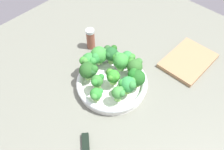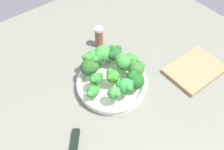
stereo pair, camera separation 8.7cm
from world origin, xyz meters
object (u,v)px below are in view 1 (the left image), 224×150
at_px(cutting_board, 188,61).
at_px(pepper_shaker, 91,39).
at_px(broccoli_floret_2, 89,61).
at_px(broccoli_floret_8, 119,93).
at_px(bowl, 112,84).
at_px(broccoli_floret_9, 128,57).
at_px(broccoli_floret_3, 111,53).
at_px(broccoli_floret_11, 96,94).
at_px(broccoli_floret_7, 97,81).
at_px(broccoli_floret_10, 134,66).
at_px(broccoli_floret_6, 98,56).
at_px(broccoli_floret_4, 128,84).
at_px(broccoli_floret_5, 89,70).
at_px(broccoli_floret_0, 120,61).
at_px(broccoli_floret_12, 136,77).
at_px(broccoli_floret_1, 113,76).

relative_size(cutting_board, pepper_shaker, 2.32).
bearing_deg(broccoli_floret_2, broccoli_floret_8, -100.04).
xyz_separation_m(bowl, broccoli_floret_9, (0.10, 0.01, 0.05)).
distance_m(broccoli_floret_3, broccoli_floret_11, 0.18).
relative_size(bowl, broccoli_floret_3, 3.64).
bearing_deg(broccoli_floret_8, broccoli_floret_9, 30.53).
bearing_deg(broccoli_floret_9, broccoli_floret_7, -179.93).
xyz_separation_m(broccoli_floret_3, broccoli_floret_10, (0.02, -0.10, -0.01)).
relative_size(broccoli_floret_8, pepper_shaker, 0.65).
xyz_separation_m(broccoli_floret_2, pepper_shaker, (0.11, 0.11, -0.03)).
xyz_separation_m(broccoli_floret_3, broccoli_floret_9, (0.04, -0.05, -0.01)).
bearing_deg(broccoli_floret_10, broccoli_floret_6, 114.71).
bearing_deg(cutting_board, broccoli_floret_4, 168.22).
relative_size(broccoli_floret_6, broccoli_floret_11, 1.62).
height_order(broccoli_floret_5, cutting_board, broccoli_floret_5).
bearing_deg(broccoli_floret_0, broccoli_floret_5, 155.15).
height_order(broccoli_floret_8, broccoli_floret_9, broccoli_floret_8).
xyz_separation_m(broccoli_floret_8, broccoli_floret_12, (0.09, 0.00, 0.00)).
height_order(broccoli_floret_5, broccoli_floret_11, broccoli_floret_5).
xyz_separation_m(broccoli_floret_10, broccoli_floret_11, (-0.18, 0.02, -0.01)).
relative_size(bowl, broccoli_floret_5, 3.74).
height_order(broccoli_floret_9, broccoli_floret_10, broccoli_floret_10).
relative_size(broccoli_floret_4, broccoli_floret_8, 1.16).
bearing_deg(broccoli_floret_0, broccoli_floret_3, 88.82).
height_order(broccoli_floret_7, broccoli_floret_8, broccoli_floret_7).
bearing_deg(broccoli_floret_9, broccoli_floret_1, -167.96).
xyz_separation_m(broccoli_floret_5, pepper_shaker, (0.14, 0.14, -0.03)).
bearing_deg(broccoli_floret_11, broccoli_floret_4, -30.47).
relative_size(broccoli_floret_3, broccoli_floret_8, 1.19).
distance_m(broccoli_floret_8, broccoli_floret_12, 0.09).
distance_m(broccoli_floret_0, broccoli_floret_1, 0.07).
height_order(bowl, broccoli_floret_5, broccoli_floret_5).
bearing_deg(broccoli_floret_12, broccoli_floret_3, 81.95).
height_order(broccoli_floret_11, cutting_board, broccoli_floret_11).
bearing_deg(broccoli_floret_7, bowl, -12.80).
bearing_deg(broccoli_floret_5, broccoli_floret_1, -61.80).
distance_m(broccoli_floret_4, broccoli_floret_10, 0.09).
bearing_deg(broccoli_floret_4, pepper_shaker, 71.07).
bearing_deg(pepper_shaker, cutting_board, -59.37).
height_order(broccoli_floret_2, cutting_board, broccoli_floret_2).
bearing_deg(broccoli_floret_7, broccoli_floret_12, -39.74).
bearing_deg(broccoli_floret_8, broccoli_floret_4, -0.48).
bearing_deg(broccoli_floret_4, broccoli_floret_6, 81.18).
distance_m(bowl, broccoli_floret_12, 0.10).
xyz_separation_m(broccoli_floret_4, broccoli_floret_11, (-0.09, 0.05, -0.01)).
distance_m(broccoli_floret_1, cutting_board, 0.34).
distance_m(broccoli_floret_0, pepper_shaker, 0.20).
height_order(broccoli_floret_1, broccoli_floret_11, broccoli_floret_1).
relative_size(broccoli_floret_5, broccoli_floret_9, 1.23).
distance_m(bowl, broccoli_floret_0, 0.09).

